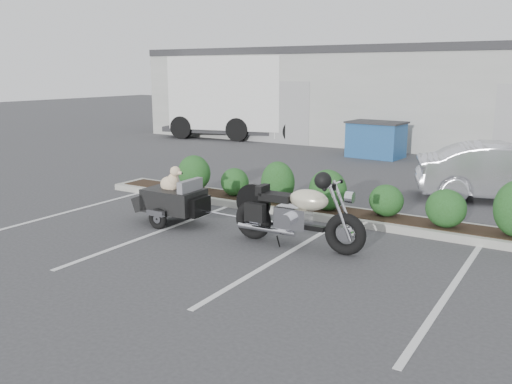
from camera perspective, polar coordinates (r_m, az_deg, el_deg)
The scene contains 8 objects.
ground at distance 10.10m, azimuth -1.69°, elevation -4.73°, with size 90.00×90.00×0.00m, color #38383A.
planter_kerb at distance 11.50m, azimuth 8.56°, elevation -2.32°, with size 12.00×1.00×0.15m, color #9E9E93.
building at distance 25.62m, azimuth 19.96°, elevation 9.61°, with size 26.00×10.00×4.00m, color #9EA099.
motorcycle at distance 9.42m, azimuth 4.28°, elevation -2.41°, with size 2.51×0.85×1.44m.
pet_trailer at distance 10.97m, azimuth -8.70°, elevation -0.74°, with size 1.99×1.11×1.19m.
sedan at distance 14.02m, azimuth 25.00°, elevation 1.85°, with size 1.44×4.12×1.36m, color silver.
dumpster at distance 19.77m, azimuth 12.52°, elevation 5.45°, with size 2.03×1.47×1.27m.
delivery_truck at distance 24.82m, azimuth -0.47°, elevation 9.70°, with size 8.30×4.13×3.64m.
Camera 1 is at (5.31, -8.05, 3.01)m, focal length 38.00 mm.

